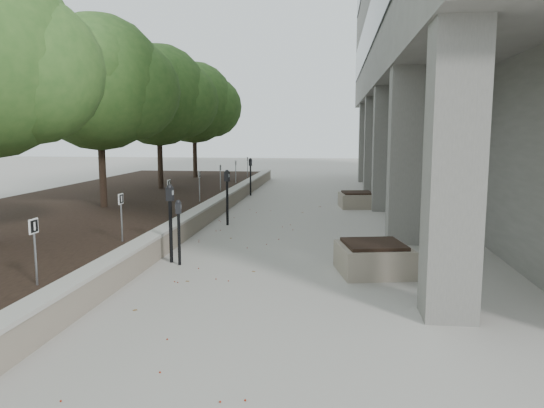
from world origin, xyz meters
The scene contains 20 objects.
ground centered at (0.00, 0.00, 0.00)m, with size 90.00×90.00×0.00m, color #A19C94.
retaining_wall centered at (-1.82, 9.00, 0.25)m, with size 0.39×26.00×0.50m, color gray, non-canonical shape.
planting_bed centered at (-5.50, 9.00, 0.20)m, with size 7.00×26.00×0.40m, color black.
crabapple_tree_3 centered at (-4.80, 8.00, 3.12)m, with size 4.60×4.00×5.44m, color #305922, non-canonical shape.
crabapple_tree_4 centered at (-4.80, 13.00, 3.12)m, with size 4.60×4.00×5.44m, color #305922, non-canonical shape.
crabapple_tree_5 centered at (-4.80, 18.00, 3.12)m, with size 4.60×4.00×5.44m, color #305922, non-canonical shape.
parking_sign_2 centered at (-2.35, 0.50, 0.88)m, with size 0.04×0.22×0.96m, color black, non-canonical shape.
parking_sign_3 centered at (-2.35, 3.50, 0.88)m, with size 0.04×0.22×0.96m, color black, non-canonical shape.
parking_sign_4 centered at (-2.35, 6.50, 0.88)m, with size 0.04×0.22×0.96m, color black, non-canonical shape.
parking_sign_5 centered at (-2.35, 9.50, 0.88)m, with size 0.04×0.22×0.96m, color black, non-canonical shape.
parking_sign_6 centered at (-2.35, 12.50, 0.88)m, with size 0.04×0.22×0.96m, color black, non-canonical shape.
parking_sign_7 centered at (-2.35, 15.50, 0.88)m, with size 0.04×0.22×0.96m, color black, non-canonical shape.
parking_sign_8 centered at (-2.35, 18.50, 0.88)m, with size 0.04×0.22×0.96m, color black, non-canonical shape.
parking_meter_2 centered at (-1.14, 3.33, 0.64)m, with size 0.13×0.09×1.27m, color black, non-canonical shape.
parking_meter_3 centered at (-1.35, 3.49, 0.78)m, with size 0.15×0.11×1.55m, color black, non-canonical shape.
parking_meter_4 centered at (-1.09, 7.69, 0.77)m, with size 0.15×0.11×1.53m, color black, non-canonical shape.
parking_meter_5 centered at (-1.54, 14.40, 0.76)m, with size 0.15×0.11×1.52m, color black, non-canonical shape.
planter_front centered at (2.54, 3.18, 0.29)m, with size 1.23×1.23×0.57m, color gray, non-canonical shape.
planter_back centered at (2.60, 11.53, 0.27)m, with size 1.15×1.15×0.54m, color gray, non-canonical shape.
berry_scatter centered at (-0.10, 5.00, 0.01)m, with size 3.30×14.10×0.02m, color maroon, non-canonical shape.
Camera 1 is at (1.81, -6.18, 2.56)m, focal length 34.27 mm.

